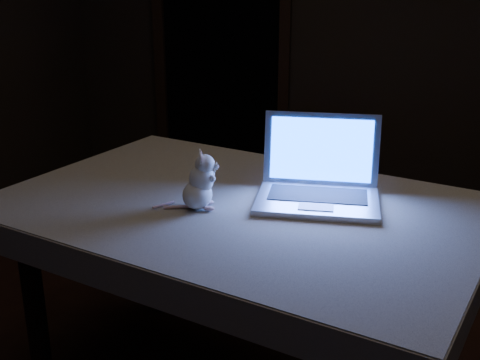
% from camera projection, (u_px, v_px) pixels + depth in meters
% --- Properties ---
extents(back_wall, '(4.50, 0.04, 2.60)m').
position_uv_depth(back_wall, '(372.00, 17.00, 4.21)').
color(back_wall, black).
rests_on(back_wall, ground).
extents(doorway, '(1.06, 0.36, 2.13)m').
position_uv_depth(doorway, '(221.00, 46.00, 4.54)').
color(doorway, black).
rests_on(doorway, back_wall).
extents(table, '(1.77, 1.40, 0.83)m').
position_uv_depth(table, '(239.00, 308.00, 2.26)').
color(table, black).
rests_on(table, floor).
extents(tablecloth, '(1.76, 1.27, 0.11)m').
position_uv_depth(tablecloth, '(236.00, 216.00, 2.14)').
color(tablecloth, '#BBB29E').
rests_on(tablecloth, table).
extents(laptop, '(0.45, 0.40, 0.29)m').
position_uv_depth(laptop, '(319.00, 165.00, 2.05)').
color(laptop, silver).
rests_on(laptop, tablecloth).
extents(plush_mouse, '(0.16, 0.16, 0.20)m').
position_uv_depth(plush_mouse, '(197.00, 180.00, 2.03)').
color(plush_mouse, white).
rests_on(plush_mouse, tablecloth).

